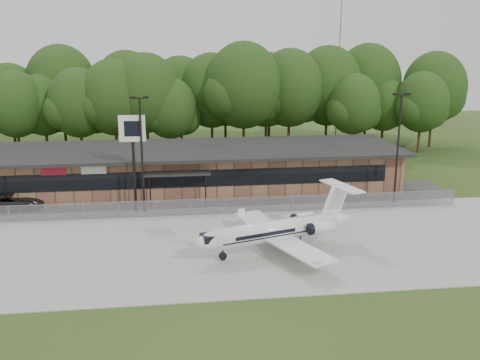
{
  "coord_description": "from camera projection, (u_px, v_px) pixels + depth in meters",
  "views": [
    {
      "loc": [
        -2.26,
        -29.13,
        14.67
      ],
      "look_at": [
        2.93,
        12.0,
        3.87
      ],
      "focal_mm": 40.0,
      "sensor_mm": 36.0,
      "label": 1
    }
  ],
  "objects": [
    {
      "name": "pole_sign",
      "position": [
        133.0,
        139.0,
        45.72
      ],
      "size": [
        2.25,
        0.33,
        8.58
      ],
      "rotation": [
        0.0,
        0.0,
        -0.03
      ],
      "color": "black",
      "rests_on": "ground"
    },
    {
      "name": "radio_mast",
      "position": [
        339.0,
        56.0,
        77.54
      ],
      "size": [
        0.2,
        0.2,
        25.0
      ],
      "primitive_type": "cylinder",
      "color": "gray",
      "rests_on": "ground"
    },
    {
      "name": "fence",
      "position": [
        202.0,
        207.0,
        46.15
      ],
      "size": [
        46.0,
        0.04,
        1.52
      ],
      "color": "gray",
      "rests_on": "ground"
    },
    {
      "name": "apron",
      "position": [
        208.0,
        245.0,
        39.62
      ],
      "size": [
        64.0,
        18.0,
        0.08
      ],
      "primitive_type": "cube",
      "color": "#9E9B93",
      "rests_on": "ground"
    },
    {
      "name": "ground",
      "position": [
        217.0,
        294.0,
        31.94
      ],
      "size": [
        160.0,
        160.0,
        0.0
      ],
      "primitive_type": "plane",
      "color": "#2D4217",
      "rests_on": "ground"
    },
    {
      "name": "suv",
      "position": [
        12.0,
        202.0,
        47.74
      ],
      "size": [
        5.55,
        2.64,
        1.53
      ],
      "primitive_type": "imported",
      "rotation": [
        0.0,
        0.0,
        1.59
      ],
      "color": "#303033",
      "rests_on": "ground"
    },
    {
      "name": "light_pole_mid",
      "position": [
        142.0,
        146.0,
        45.67
      ],
      "size": [
        1.55,
        0.3,
        10.23
      ],
      "color": "black",
      "rests_on": "ground"
    },
    {
      "name": "treeline",
      "position": [
        189.0,
        97.0,
        70.38
      ],
      "size": [
        72.0,
        12.0,
        15.0
      ],
      "primitive_type": null,
      "color": "#153410",
      "rests_on": "ground"
    },
    {
      "name": "parking_lot",
      "position": [
        199.0,
        200.0,
        50.66
      ],
      "size": [
        50.0,
        9.0,
        0.06
      ],
      "primitive_type": "cube",
      "color": "#383835",
      "rests_on": "ground"
    },
    {
      "name": "terminal",
      "position": [
        197.0,
        168.0,
        54.38
      ],
      "size": [
        41.0,
        11.65,
        4.3
      ],
      "color": "#8F6747",
      "rests_on": "ground"
    },
    {
      "name": "business_jet",
      "position": [
        279.0,
        231.0,
        38.04
      ],
      "size": [
        13.05,
        11.7,
        4.43
      ],
      "rotation": [
        0.0,
        0.0,
        0.31
      ],
      "color": "white",
      "rests_on": "ground"
    },
    {
      "name": "light_pole_right",
      "position": [
        398.0,
        140.0,
        48.46
      ],
      "size": [
        1.55,
        0.3,
        10.23
      ],
      "color": "black",
      "rests_on": "ground"
    }
  ]
}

